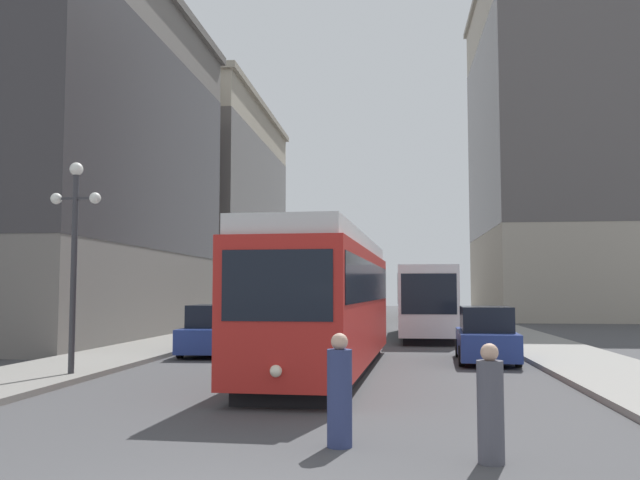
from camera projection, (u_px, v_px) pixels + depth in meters
sidewalk_left at (256, 323)px, 47.28m from camera, size 3.44×120.00×0.15m
sidewalk_right at (486, 325)px, 45.54m from camera, size 3.44×120.00×0.15m
streetcar at (327, 299)px, 19.65m from camera, size 3.21×13.40×3.89m
transit_bus at (424, 299)px, 34.34m from camera, size 2.69×12.16×3.45m
parked_car_left_near at (213, 332)px, 24.94m from camera, size 2.07×4.47×1.82m
parked_car_left_mid at (278, 317)px, 38.50m from camera, size 2.08×4.93×1.82m
parked_car_right_far at (486, 336)px, 22.37m from camera, size 2.08×4.78×1.82m
pedestrian_crossing_near at (490, 407)px, 9.24m from camera, size 0.36×0.36×1.62m
pedestrian_crossing_far at (340, 394)px, 10.22m from camera, size 0.38×0.38×1.70m
lamp_post_left_near at (75, 234)px, 18.27m from camera, size 1.41×0.36×5.66m
building_left_corner at (205, 209)px, 59.59m from camera, size 10.97×24.24×18.51m
building_left_midblock at (60, 157)px, 34.59m from camera, size 11.68×21.43×17.78m
building_right_corner at (558, 143)px, 59.89m from camera, size 13.91×22.17×29.72m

